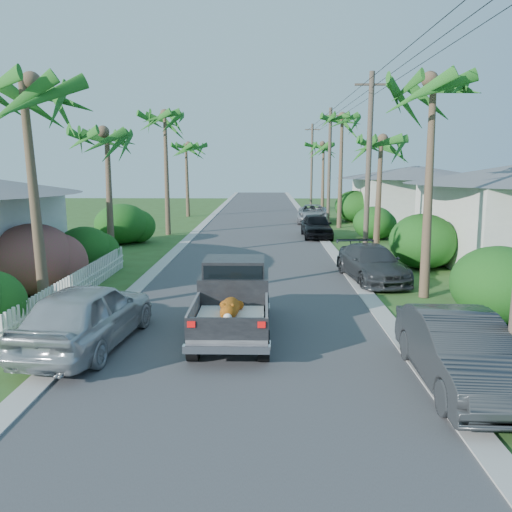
{
  "coord_description": "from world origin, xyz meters",
  "views": [
    {
      "loc": [
        0.6,
        -11.61,
        4.66
      ],
      "look_at": [
        0.27,
        6.27,
        1.4
      ],
      "focal_mm": 35.0,
      "sensor_mm": 36.0,
      "label": 1
    }
  ],
  "objects_px": {
    "palm_l_b": "(106,133)",
    "parked_car_rf": "(316,226)",
    "parked_car_rn": "(460,352)",
    "parked_car_ln": "(88,315)",
    "palm_r_b": "(381,140)",
    "parked_car_rd": "(312,214)",
    "palm_l_c": "(165,115)",
    "palm_r_d": "(324,144)",
    "palm_l_d": "(186,145)",
    "palm_l_a": "(25,84)",
    "utility_pole_d": "(312,166)",
    "utility_pole_b": "(368,166)",
    "parked_car_rm": "(372,263)",
    "house_right_far": "(415,196)",
    "palm_r_a": "(435,82)",
    "palm_r_c": "(342,117)",
    "pickup_truck": "(234,297)",
    "utility_pole_c": "(329,166)"
  },
  "relations": [
    {
      "from": "utility_pole_b",
      "to": "palm_r_d",
      "type": "bearing_deg",
      "value": 88.09
    },
    {
      "from": "palm_l_c",
      "to": "palm_r_a",
      "type": "bearing_deg",
      "value": -52.45
    },
    {
      "from": "palm_l_c",
      "to": "palm_l_d",
      "type": "relative_size",
      "value": 1.19
    },
    {
      "from": "palm_l_a",
      "to": "palm_l_c",
      "type": "xyz_separation_m",
      "value": [
        0.2,
        19.0,
        0.98
      ]
    },
    {
      "from": "parked_car_rf",
      "to": "palm_l_c",
      "type": "relative_size",
      "value": 0.49
    },
    {
      "from": "parked_car_rf",
      "to": "palm_r_c",
      "type": "distance_m",
      "value": 9.27
    },
    {
      "from": "parked_car_rm",
      "to": "palm_r_b",
      "type": "xyz_separation_m",
      "value": [
        1.63,
        6.53,
        5.25
      ]
    },
    {
      "from": "parked_car_rd",
      "to": "parked_car_ln",
      "type": "distance_m",
      "value": 29.8
    },
    {
      "from": "pickup_truck",
      "to": "parked_car_rn",
      "type": "xyz_separation_m",
      "value": [
        5.0,
        -3.54,
        -0.24
      ]
    },
    {
      "from": "parked_car_ln",
      "to": "palm_l_d",
      "type": "xyz_separation_m",
      "value": [
        -2.53,
        33.34,
        5.58
      ]
    },
    {
      "from": "palm_l_c",
      "to": "parked_car_rf",
      "type": "bearing_deg",
      "value": -6.83
    },
    {
      "from": "parked_car_rn",
      "to": "palm_l_b",
      "type": "height_order",
      "value": "palm_l_b"
    },
    {
      "from": "palm_l_c",
      "to": "utility_pole_b",
      "type": "xyz_separation_m",
      "value": [
        11.6,
        -9.0,
        -3.31
      ]
    },
    {
      "from": "palm_r_b",
      "to": "palm_l_d",
      "type": "bearing_deg",
      "value": 124.59
    },
    {
      "from": "palm_l_b",
      "to": "utility_pole_b",
      "type": "distance_m",
      "value": 12.54
    },
    {
      "from": "parked_car_rn",
      "to": "palm_l_a",
      "type": "bearing_deg",
      "value": 158.75
    },
    {
      "from": "parked_car_rm",
      "to": "palm_l_c",
      "type": "bearing_deg",
      "value": 121.12
    },
    {
      "from": "palm_r_a",
      "to": "utility_pole_b",
      "type": "height_order",
      "value": "utility_pole_b"
    },
    {
      "from": "utility_pole_d",
      "to": "parked_car_ln",
      "type": "bearing_deg",
      "value": -102.73
    },
    {
      "from": "parked_car_rm",
      "to": "parked_car_rf",
      "type": "distance_m",
      "value": 12.38
    },
    {
      "from": "palm_l_b",
      "to": "palm_l_d",
      "type": "height_order",
      "value": "palm_l_d"
    },
    {
      "from": "palm_r_d",
      "to": "palm_l_d",
      "type": "bearing_deg",
      "value": -155.22
    },
    {
      "from": "palm_l_c",
      "to": "utility_pole_d",
      "type": "relative_size",
      "value": 1.02
    },
    {
      "from": "utility_pole_b",
      "to": "parked_car_ln",
      "type": "bearing_deg",
      "value": -127.78
    },
    {
      "from": "pickup_truck",
      "to": "palm_r_a",
      "type": "xyz_separation_m",
      "value": [
        6.58,
        3.99,
        6.41
      ]
    },
    {
      "from": "palm_r_a",
      "to": "palm_l_a",
      "type": "bearing_deg",
      "value": -166.5
    },
    {
      "from": "parked_car_rn",
      "to": "house_right_far",
      "type": "distance_m",
      "value": 32.62
    },
    {
      "from": "palm_r_b",
      "to": "utility_pole_b",
      "type": "height_order",
      "value": "utility_pole_b"
    },
    {
      "from": "parked_car_rn",
      "to": "palm_l_c",
      "type": "xyz_separation_m",
      "value": [
        -10.72,
        23.53,
        7.14
      ]
    },
    {
      "from": "parked_car_rf",
      "to": "palm_l_a",
      "type": "height_order",
      "value": "palm_l_a"
    },
    {
      "from": "palm_l_b",
      "to": "palm_r_b",
      "type": "xyz_separation_m",
      "value": [
        13.4,
        3.0,
        -0.2
      ]
    },
    {
      "from": "parked_car_rn",
      "to": "parked_car_rf",
      "type": "distance_m",
      "value": 22.35
    },
    {
      "from": "parked_car_rf",
      "to": "palm_r_c",
      "type": "relative_size",
      "value": 0.48
    },
    {
      "from": "palm_r_c",
      "to": "parked_car_rf",
      "type": "bearing_deg",
      "value": -113.38
    },
    {
      "from": "parked_car_rm",
      "to": "house_right_far",
      "type": "height_order",
      "value": "house_right_far"
    },
    {
      "from": "parked_car_ln",
      "to": "palm_r_b",
      "type": "relative_size",
      "value": 0.7
    },
    {
      "from": "parked_car_ln",
      "to": "house_right_far",
      "type": "bearing_deg",
      "value": -113.63
    },
    {
      "from": "palm_l_a",
      "to": "utility_pole_d",
      "type": "xyz_separation_m",
      "value": [
        11.8,
        40.0,
        -2.33
      ]
    },
    {
      "from": "parked_car_rd",
      "to": "palm_l_d",
      "type": "height_order",
      "value": "palm_l_d"
    },
    {
      "from": "parked_car_ln",
      "to": "utility_pole_b",
      "type": "height_order",
      "value": "utility_pole_b"
    },
    {
      "from": "parked_car_rm",
      "to": "parked_car_rd",
      "type": "bearing_deg",
      "value": 83.44
    },
    {
      "from": "parked_car_rd",
      "to": "palm_l_c",
      "type": "bearing_deg",
      "value": -139.85
    },
    {
      "from": "utility_pole_b",
      "to": "parked_car_rm",
      "type": "bearing_deg",
      "value": -97.93
    },
    {
      "from": "parked_car_rn",
      "to": "parked_car_ln",
      "type": "relative_size",
      "value": 0.93
    },
    {
      "from": "parked_car_rm",
      "to": "parked_car_rf",
      "type": "bearing_deg",
      "value": 86.79
    },
    {
      "from": "palm_l_b",
      "to": "parked_car_rf",
      "type": "bearing_deg",
      "value": 39.32
    },
    {
      "from": "parked_car_rf",
      "to": "palm_r_d",
      "type": "xyz_separation_m",
      "value": [
        2.54,
        19.19,
        5.97
      ]
    },
    {
      "from": "utility_pole_d",
      "to": "utility_pole_c",
      "type": "bearing_deg",
      "value": -90.0
    },
    {
      "from": "palm_r_a",
      "to": "utility_pole_c",
      "type": "height_order",
      "value": "utility_pole_c"
    },
    {
      "from": "parked_car_rn",
      "to": "palm_l_c",
      "type": "bearing_deg",
      "value": 115.76
    }
  ]
}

